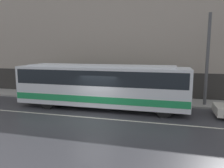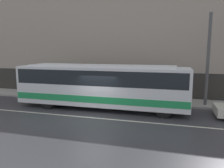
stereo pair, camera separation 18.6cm
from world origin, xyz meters
name	(u,v)px [view 2 (the right image)]	position (x,y,z in m)	size (l,w,h in m)	color
ground_plane	(92,118)	(0.00, 0.00, 0.00)	(60.00, 60.00, 0.00)	#333338
sidewalk	(115,99)	(0.00, 5.34, 0.07)	(60.00, 2.67, 0.15)	gray
building_facade	(119,47)	(0.00, 6.81, 4.41)	(60.00, 0.35, 9.14)	gray
lane_stripe	(92,118)	(0.00, 0.00, 0.00)	(54.00, 0.14, 0.01)	beige
transit_bus	(101,84)	(-0.21, 2.28, 1.76)	(12.12, 2.50, 3.13)	silver
utility_pole_near	(208,60)	(7.10, 4.79, 3.46)	(0.22, 0.22, 6.64)	#4C4C4F
pedestrian_waiting	(91,87)	(-2.23, 5.68, 0.88)	(0.36, 0.36, 1.59)	navy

